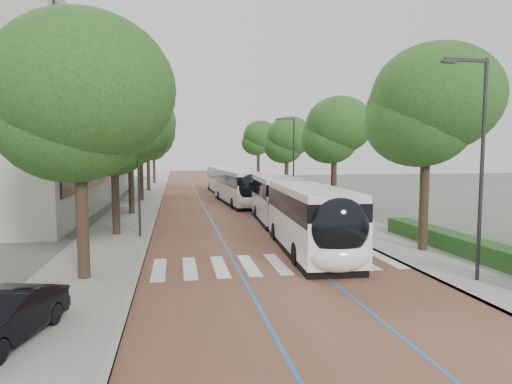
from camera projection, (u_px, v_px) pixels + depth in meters
ground at (278, 271)px, 17.45m from camera, size 160.00×160.00×0.00m
road at (207, 190)px, 56.61m from camera, size 11.00×140.00×0.02m
sidewalk_left at (149, 191)px, 55.22m from camera, size 4.00×140.00×0.12m
sidewalk_right at (262, 189)px, 57.99m from camera, size 4.00×140.00×0.12m
kerb_left at (164, 191)px, 55.57m from camera, size 0.20×140.00×0.14m
kerb_right at (249, 189)px, 57.64m from camera, size 0.20×140.00×0.14m
zebra_crossing at (277, 264)px, 18.47m from camera, size 10.55×3.60×0.01m
lane_line_left at (195, 190)px, 56.31m from camera, size 0.12×126.00×0.01m
lane_line_right at (219, 190)px, 56.90m from camera, size 0.12×126.00×0.01m
office_building at (10, 131)px, 40.66m from camera, size 18.11×40.00×14.00m
hedge at (476, 249)px, 19.09m from camera, size 1.20×14.00×0.80m
streetlight_near at (478, 152)px, 15.32m from camera, size 1.82×0.20×8.00m
streetlight_far at (292, 154)px, 39.79m from camera, size 1.82×0.20×8.00m
lamp_post_left at (138, 166)px, 23.80m from camera, size 0.14×0.14×8.00m
trees_left at (136, 135)px, 38.41m from camera, size 6.49×60.98×9.59m
trees_right at (314, 133)px, 36.66m from camera, size 6.00×47.47×9.34m
lead_bus at (293, 209)px, 24.31m from camera, size 3.63×18.51×3.20m
bus_queued_0 at (238, 187)px, 40.43m from camera, size 3.27×12.53×3.20m
bus_queued_1 at (223, 180)px, 52.46m from camera, size 2.93×12.47×3.20m
parked_car at (5, 318)px, 10.45m from camera, size 2.27×4.03×1.26m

